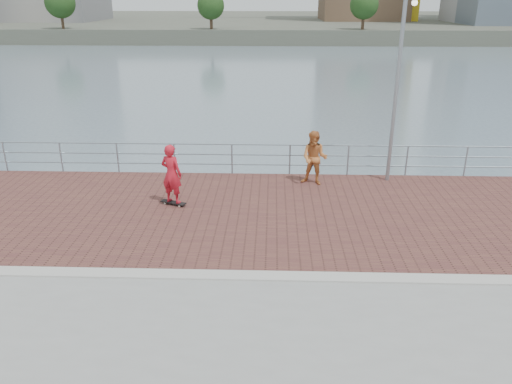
{
  "coord_description": "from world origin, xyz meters",
  "views": [
    {
      "loc": [
        0.41,
        -9.85,
        6.03
      ],
      "look_at": [
        0.0,
        2.0,
        1.3
      ],
      "focal_mm": 35.0,
      "sensor_mm": 36.0,
      "label": 1
    }
  ],
  "objects_px": {
    "bystander": "(314,158)",
    "guardrail": "(261,156)",
    "street_lamp": "(405,44)",
    "skateboarder": "(172,174)"
  },
  "relations": [
    {
      "from": "bystander",
      "to": "street_lamp",
      "type": "bearing_deg",
      "value": 18.68
    },
    {
      "from": "guardrail",
      "to": "street_lamp",
      "type": "height_order",
      "value": "street_lamp"
    },
    {
      "from": "guardrail",
      "to": "street_lamp",
      "type": "bearing_deg",
      "value": -12.49
    },
    {
      "from": "street_lamp",
      "to": "bystander",
      "type": "distance_m",
      "value": 4.48
    },
    {
      "from": "guardrail",
      "to": "bystander",
      "type": "height_order",
      "value": "bystander"
    },
    {
      "from": "skateboarder",
      "to": "bystander",
      "type": "bearing_deg",
      "value": -134.04
    },
    {
      "from": "bystander",
      "to": "guardrail",
      "type": "bearing_deg",
      "value": 170.64
    },
    {
      "from": "skateboarder",
      "to": "street_lamp",
      "type": "bearing_deg",
      "value": -142.35
    },
    {
      "from": "street_lamp",
      "to": "skateboarder",
      "type": "height_order",
      "value": "street_lamp"
    },
    {
      "from": "guardrail",
      "to": "skateboarder",
      "type": "distance_m",
      "value": 3.92
    }
  ]
}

